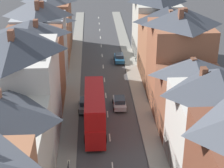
{
  "coord_description": "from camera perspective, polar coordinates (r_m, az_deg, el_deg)",
  "views": [
    {
      "loc": [
        -1.94,
        -15.6,
        25.17
      ],
      "look_at": [
        0.83,
        33.96,
        2.81
      ],
      "focal_mm": 60.0,
      "sensor_mm": 36.0,
      "label": 1
    }
  ],
  "objects": [
    {
      "name": "terrace_row_left",
      "position": [
        46.72,
        -13.08,
        -0.4
      ],
      "size": [
        8.0,
        76.06,
        14.59
      ],
      "color": "#B2704C",
      "rests_on": "ground"
    },
    {
      "name": "car_parked_left_a",
      "position": [
        53.58,
        1.15,
        -2.81
      ],
      "size": [
        1.9,
        4.03,
        1.58
      ],
      "color": "#B7BABF",
      "rests_on": "ground"
    },
    {
      "name": "pavement_right",
      "position": [
        59.6,
        3.88,
        -0.71
      ],
      "size": [
        2.2,
        104.0,
        0.14
      ],
      "primitive_type": "cube",
      "color": "gray",
      "rests_on": "ground"
    },
    {
      "name": "car_parked_left_b",
      "position": [
        70.4,
        1.1,
        4.01
      ],
      "size": [
        1.9,
        4.12,
        1.62
      ],
      "color": "#236093",
      "rests_on": "ground"
    },
    {
      "name": "car_near_blue",
      "position": [
        53.17,
        -4.1,
        -3.08
      ],
      "size": [
        1.9,
        4.1,
        1.61
      ],
      "color": "gray",
      "rests_on": "ground"
    },
    {
      "name": "pavement_left",
      "position": [
        59.27,
        -5.96,
        -0.94
      ],
      "size": [
        2.2,
        104.0,
        0.14
      ],
      "primitive_type": "cube",
      "color": "gray",
      "rests_on": "ground"
    },
    {
      "name": "terrace_row_right",
      "position": [
        45.33,
        12.63,
        -1.2
      ],
      "size": [
        8.0,
        69.26,
        14.29
      ],
      "color": "#935138",
      "rests_on": "ground"
    },
    {
      "name": "double_decker_bus_lead",
      "position": [
        47.19,
        -2.67,
        -4.05
      ],
      "size": [
        2.74,
        10.8,
        5.3
      ],
      "color": "red",
      "rests_on": "ground"
    },
    {
      "name": "centre_line_dashes",
      "position": [
        57.44,
        -0.94,
        -1.74
      ],
      "size": [
        0.14,
        97.8,
        0.01
      ],
      "color": "silver",
      "rests_on": "ground"
    }
  ]
}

